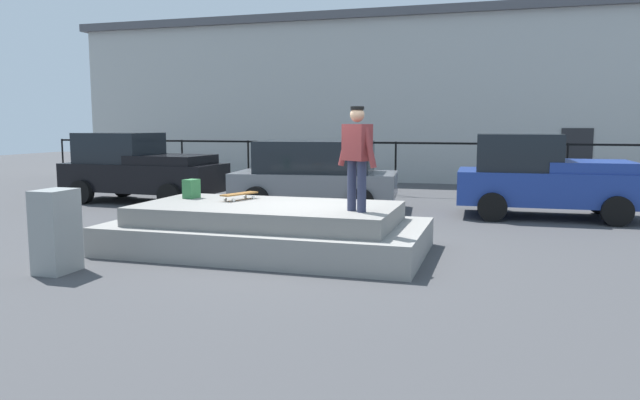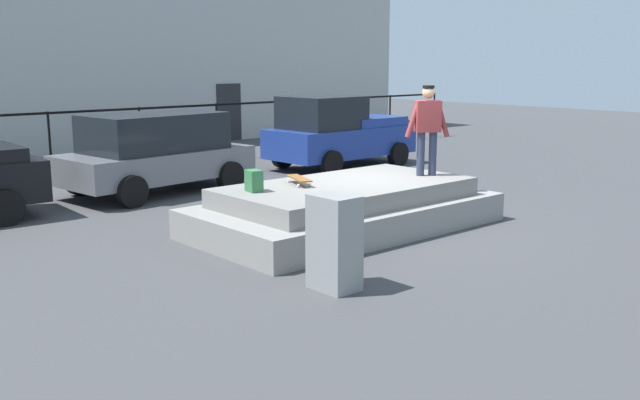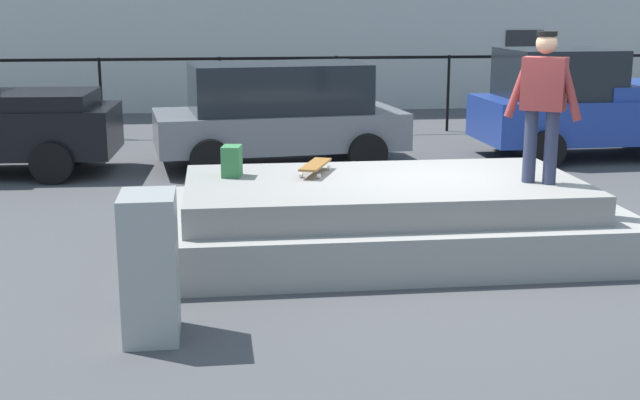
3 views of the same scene
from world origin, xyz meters
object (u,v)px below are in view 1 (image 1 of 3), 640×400
skateboard (239,194)px  car_grey_hatchback_mid (315,173)px  utility_box (56,231)px  car_black_pickup_near (140,168)px  car_blue_pickup_far (544,176)px  skateboarder (357,152)px  backpack (191,189)px

skateboard → car_grey_hatchback_mid: car_grey_hatchback_mid is taller
car_grey_hatchback_mid → utility_box: car_grey_hatchback_mid is taller
car_black_pickup_near → car_blue_pickup_far: 10.44m
skateboarder → backpack: (-3.26, 0.77, -0.75)m
utility_box → car_black_pickup_near: bearing=114.7°
skateboarder → skateboard: 2.58m
skateboarder → car_grey_hatchback_mid: skateboarder is taller
backpack → car_grey_hatchback_mid: (0.88, 4.77, -0.06)m
skateboarder → car_blue_pickup_far: skateboarder is taller
skateboarder → car_grey_hatchback_mid: 6.08m
skateboarder → skateboard: skateboarder is taller
skateboard → car_grey_hatchback_mid: bearing=90.8°
skateboard → car_black_pickup_near: (-5.05, 4.58, 0.04)m
backpack → car_grey_hatchback_mid: car_grey_hatchback_mid is taller
skateboarder → utility_box: size_ratio=1.33×
skateboard → backpack: size_ratio=2.30×
car_black_pickup_near → utility_box: (3.39, -7.26, -0.34)m
skateboard → car_blue_pickup_far: size_ratio=0.19×
skateboarder → car_grey_hatchback_mid: size_ratio=0.38×
car_black_pickup_near → backpack: bearing=-48.2°
backpack → car_black_pickup_near: (-4.11, 4.60, -0.03)m
car_blue_pickup_far → utility_box: 10.33m
car_grey_hatchback_mid → utility_box: bearing=-102.1°
car_blue_pickup_far → car_black_pickup_near: bearing=-178.5°
car_black_pickup_near → utility_box: bearing=-65.0°
car_grey_hatchback_mid → car_blue_pickup_far: size_ratio=1.04×
skateboarder → utility_box: (-3.98, -1.90, -1.11)m
car_blue_pickup_far → skateboarder: bearing=-118.5°
skateboard → car_blue_pickup_far: (5.38, 4.86, 0.05)m
skateboarder → skateboard: (-2.32, 0.78, -0.82)m
car_grey_hatchback_mid → car_black_pickup_near: bearing=-178.1°
car_black_pickup_near → car_grey_hatchback_mid: car_black_pickup_near is taller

